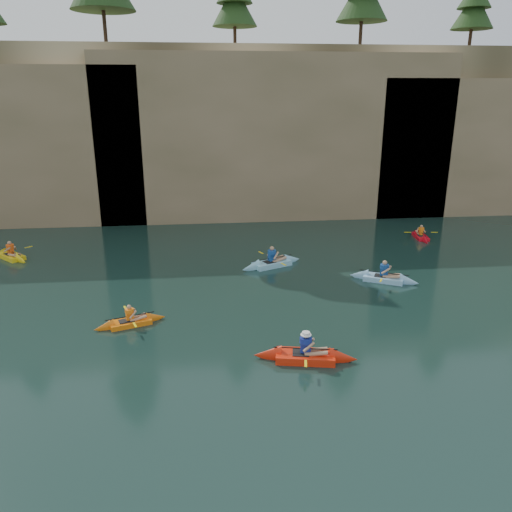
{
  "coord_description": "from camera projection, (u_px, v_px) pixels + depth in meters",
  "views": [
    {
      "loc": [
        -3.21,
        -11.86,
        8.56
      ],
      "look_at": [
        -1.38,
        4.92,
        3.0
      ],
      "focal_mm": 35.0,
      "sensor_mm": 36.0,
      "label": 1
    }
  ],
  "objects": [
    {
      "name": "sea_cave_center",
      "position": [
        191.0,
        199.0,
        34.02
      ],
      "size": [
        3.5,
        1.0,
        3.2
      ],
      "primitive_type": "cube",
      "color": "black",
      "rests_on": "ground"
    },
    {
      "name": "ground",
      "position": [
        323.0,
        408.0,
        14.21
      ],
      "size": [
        160.0,
        160.0,
        0.0
      ],
      "primitive_type": "plane",
      "color": "black",
      "rests_on": "ground"
    },
    {
      "name": "main_kayaker",
      "position": [
        305.0,
        356.0,
        16.68
      ],
      "size": [
        3.56,
        2.33,
        1.29
      ],
      "rotation": [
        0.0,
        0.0,
        -0.19
      ],
      "color": "red",
      "rests_on": "ground"
    },
    {
      "name": "kayaker_yellow",
      "position": [
        11.0,
        256.0,
        26.9
      ],
      "size": [
        2.63,
        2.62,
        1.22
      ],
      "rotation": [
        0.0,
        0.0,
        -0.78
      ],
      "color": "yellow",
      "rests_on": "ground"
    },
    {
      "name": "kayaker_ltblue_mid",
      "position": [
        272.0,
        263.0,
        25.71
      ],
      "size": [
        3.51,
        2.4,
        1.33
      ],
      "rotation": [
        0.0,
        0.0,
        0.42
      ],
      "color": "#8BCFEA",
      "rests_on": "ground"
    },
    {
      "name": "kayaker_ltblue_near",
      "position": [
        384.0,
        278.0,
        23.68
      ],
      "size": [
        3.24,
        2.27,
        1.28
      ],
      "rotation": [
        0.0,
        0.0,
        -0.48
      ],
      "color": "#8BC2E9",
      "rests_on": "ground"
    },
    {
      "name": "sea_cave_east",
      "position": [
        390.0,
        186.0,
        35.26
      ],
      "size": [
        5.0,
        1.0,
        4.5
      ],
      "primitive_type": "cube",
      "color": "black",
      "rests_on": "ground"
    },
    {
      "name": "kayaker_orange",
      "position": [
        130.0,
        322.0,
        19.23
      ],
      "size": [
        2.81,
        2.0,
        1.04
      ],
      "rotation": [
        0.0,
        0.0,
        0.34
      ],
      "color": "orange",
      "rests_on": "ground"
    },
    {
      "name": "cliff",
      "position": [
        240.0,
        125.0,
        40.66
      ],
      "size": [
        70.0,
        16.0,
        12.0
      ],
      "primitive_type": "cube",
      "color": "tan",
      "rests_on": "ground"
    },
    {
      "name": "cliff_slab_center",
      "position": [
        277.0,
        136.0,
        33.97
      ],
      "size": [
        24.0,
        2.4,
        11.4
      ],
      "primitive_type": "cube",
      "color": "#95795A",
      "rests_on": "ground"
    },
    {
      "name": "kayaker_red_far",
      "position": [
        421.0,
        236.0,
        30.7
      ],
      "size": [
        2.07,
        2.86,
        1.03
      ],
      "rotation": [
        0.0,
        0.0,
        1.46
      ],
      "color": "red",
      "rests_on": "ground"
    }
  ]
}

